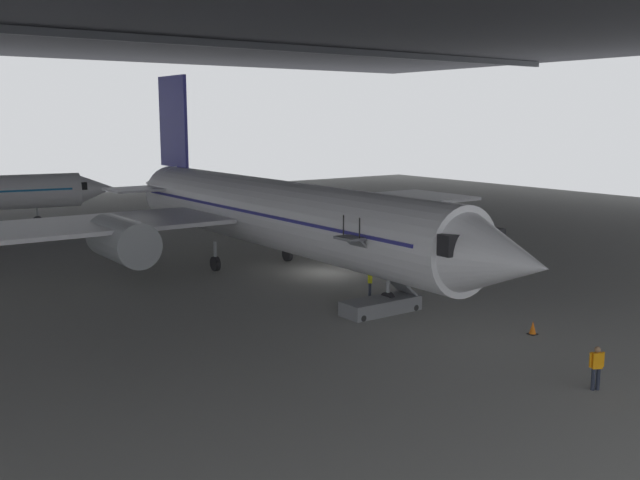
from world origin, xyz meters
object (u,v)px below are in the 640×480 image
Objects in this scene: crew_worker_near_nose at (596,365)px; crew_worker_by_stairs at (370,281)px; airplane_main at (271,213)px; boarding_stairs at (380,298)px; traffic_cone_orange at (533,328)px.

crew_worker_by_stairs is (1.94, 14.60, 0.03)m from crew_worker_near_nose.
airplane_main is at bearing 95.40° from crew_worker_by_stairs.
airplane_main reaches higher than boarding_stairs.
traffic_cone_orange is at bearing -64.40° from boarding_stairs.
airplane_main is 18.04m from traffic_cone_orange.
boarding_stairs is 8.07× the size of traffic_cone_orange.
crew_worker_by_stairs is 9.31m from traffic_cone_orange.
airplane_main is at bearing 86.21° from boarding_stairs.
crew_worker_near_nose is 14.73m from crew_worker_by_stairs.
boarding_stairs reaches higher than traffic_cone_orange.
crew_worker_by_stairs reaches higher than traffic_cone_orange.
crew_worker_near_nose is 6.53m from traffic_cone_orange.
airplane_main is 24.69× the size of crew_worker_by_stairs.
traffic_cone_orange is at bearing -79.98° from crew_worker_by_stairs.
traffic_cone_orange is (3.14, -6.56, -0.46)m from boarding_stairs.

